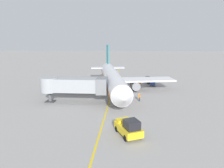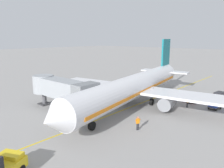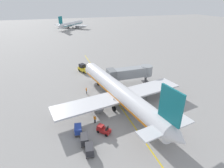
{
  "view_description": "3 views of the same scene",
  "coord_description": "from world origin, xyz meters",
  "px_view_note": "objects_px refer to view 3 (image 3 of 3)",
  "views": [
    {
      "loc": [
        -3.49,
        45.82,
        11.99
      ],
      "look_at": [
        -0.31,
        3.6,
        2.96
      ],
      "focal_mm": 32.89,
      "sensor_mm": 36.0,
      "label": 1
    },
    {
      "loc": [
        -20.25,
        26.61,
        10.91
      ],
      "look_at": [
        2.92,
        0.53,
        3.57
      ],
      "focal_mm": 35.42,
      "sensor_mm": 36.0,
      "label": 2
    },
    {
      "loc": [
        -12.78,
        -34.84,
        22.11
      ],
      "look_at": [
        -0.23,
        2.67,
        3.28
      ],
      "focal_mm": 29.03,
      "sensor_mm": 36.0,
      "label": 3
    }
  ],
  "objects_px": {
    "baggage_cart_front": "(78,129)",
    "baggage_cart_third_in_train": "(89,149)",
    "jet_bridge": "(130,73)",
    "ground_crew_loader": "(95,119)",
    "distant_taxiing_airliner": "(71,24)",
    "pushback_tractor": "(84,68)",
    "ground_crew_wing_walker": "(86,90)",
    "parked_airliner": "(119,92)",
    "baggage_cart_second_in_train": "(85,139)",
    "baggage_tug_lead": "(103,130)"
  },
  "relations": [
    {
      "from": "baggage_cart_front",
      "to": "baggage_cart_third_in_train",
      "type": "distance_m",
      "value": 5.36
    },
    {
      "from": "jet_bridge",
      "to": "baggage_cart_third_in_train",
      "type": "relative_size",
      "value": 4.41
    },
    {
      "from": "jet_bridge",
      "to": "baggage_cart_third_in_train",
      "type": "height_order",
      "value": "jet_bridge"
    },
    {
      "from": "ground_crew_loader",
      "to": "distant_taxiing_airliner",
      "type": "height_order",
      "value": "distant_taxiing_airliner"
    },
    {
      "from": "pushback_tractor",
      "to": "ground_crew_wing_walker",
      "type": "relative_size",
      "value": 2.91
    },
    {
      "from": "pushback_tractor",
      "to": "ground_crew_loader",
      "type": "bearing_deg",
      "value": -96.21
    },
    {
      "from": "jet_bridge",
      "to": "ground_crew_loader",
      "type": "height_order",
      "value": "jet_bridge"
    },
    {
      "from": "baggage_cart_front",
      "to": "distant_taxiing_airliner",
      "type": "distance_m",
      "value": 129.85
    },
    {
      "from": "ground_crew_wing_walker",
      "to": "ground_crew_loader",
      "type": "xyz_separation_m",
      "value": [
        -0.81,
        -12.45,
        0.0
      ]
    },
    {
      "from": "pushback_tractor",
      "to": "ground_crew_wing_walker",
      "type": "distance_m",
      "value": 15.56
    },
    {
      "from": "parked_airliner",
      "to": "baggage_cart_third_in_train",
      "type": "distance_m",
      "value": 15.6
    },
    {
      "from": "distant_taxiing_airliner",
      "to": "baggage_cart_second_in_train",
      "type": "bearing_deg",
      "value": -96.21
    },
    {
      "from": "ground_crew_wing_walker",
      "to": "ground_crew_loader",
      "type": "distance_m",
      "value": 12.47
    },
    {
      "from": "parked_airliner",
      "to": "pushback_tractor",
      "type": "distance_m",
      "value": 23.42
    },
    {
      "from": "jet_bridge",
      "to": "ground_crew_wing_walker",
      "type": "xyz_separation_m",
      "value": [
        -12.77,
        -1.68,
        -2.5
      ]
    },
    {
      "from": "pushback_tractor",
      "to": "baggage_tug_lead",
      "type": "xyz_separation_m",
      "value": [
        -2.26,
        -31.16,
        -0.39
      ]
    },
    {
      "from": "parked_airliner",
      "to": "ground_crew_wing_walker",
      "type": "bearing_deg",
      "value": 128.43
    },
    {
      "from": "parked_airliner",
      "to": "baggage_cart_front",
      "type": "xyz_separation_m",
      "value": [
        -10.41,
        -6.91,
        -2.24
      ]
    },
    {
      "from": "jet_bridge",
      "to": "baggage_tug_lead",
      "type": "height_order",
      "value": "jet_bridge"
    },
    {
      "from": "baggage_tug_lead",
      "to": "distant_taxiing_airliner",
      "type": "relative_size",
      "value": 0.09
    },
    {
      "from": "baggage_cart_front",
      "to": "baggage_cart_second_in_train",
      "type": "xyz_separation_m",
      "value": [
        0.63,
        -2.84,
        0.0
      ]
    },
    {
      "from": "baggage_cart_front",
      "to": "ground_crew_wing_walker",
      "type": "xyz_separation_m",
      "value": [
        4.38,
        14.52,
        0.0
      ]
    },
    {
      "from": "jet_bridge",
      "to": "baggage_tug_lead",
      "type": "bearing_deg",
      "value": -126.3
    },
    {
      "from": "ground_crew_loader",
      "to": "parked_airliner",
      "type": "bearing_deg",
      "value": 35.28
    },
    {
      "from": "pushback_tractor",
      "to": "baggage_cart_front",
      "type": "relative_size",
      "value": 1.66
    },
    {
      "from": "parked_airliner",
      "to": "baggage_tug_lead",
      "type": "distance_m",
      "value": 10.46
    },
    {
      "from": "baggage_tug_lead",
      "to": "ground_crew_wing_walker",
      "type": "distance_m",
      "value": 15.76
    },
    {
      "from": "parked_airliner",
      "to": "pushback_tractor",
      "type": "xyz_separation_m",
      "value": [
        -3.81,
        23.01,
        -2.09
      ]
    },
    {
      "from": "baggage_cart_second_in_train",
      "to": "ground_crew_loader",
      "type": "distance_m",
      "value": 5.73
    },
    {
      "from": "baggage_cart_second_in_train",
      "to": "ground_crew_loader",
      "type": "bearing_deg",
      "value": 59.13
    },
    {
      "from": "ground_crew_loader",
      "to": "jet_bridge",
      "type": "bearing_deg",
      "value": 46.14
    },
    {
      "from": "distant_taxiing_airliner",
      "to": "ground_crew_loader",
      "type": "bearing_deg",
      "value": -95.14
    },
    {
      "from": "parked_airliner",
      "to": "baggage_tug_lead",
      "type": "relative_size",
      "value": 13.87
    },
    {
      "from": "parked_airliner",
      "to": "ground_crew_wing_walker",
      "type": "xyz_separation_m",
      "value": [
        -6.03,
        7.61,
        -2.23
      ]
    },
    {
      "from": "baggage_cart_front",
      "to": "baggage_cart_second_in_train",
      "type": "bearing_deg",
      "value": -77.44
    },
    {
      "from": "baggage_cart_front",
      "to": "baggage_cart_second_in_train",
      "type": "distance_m",
      "value": 2.91
    },
    {
      "from": "baggage_tug_lead",
      "to": "distant_taxiing_airliner",
      "type": "xyz_separation_m",
      "value": [
        10.64,
        130.21,
        2.31
      ]
    },
    {
      "from": "baggage_cart_front",
      "to": "ground_crew_loader",
      "type": "distance_m",
      "value": 4.13
    },
    {
      "from": "baggage_cart_third_in_train",
      "to": "ground_crew_wing_walker",
      "type": "distance_m",
      "value": 20.09
    },
    {
      "from": "distant_taxiing_airliner",
      "to": "baggage_cart_third_in_train",
      "type": "bearing_deg",
      "value": -95.97
    },
    {
      "from": "baggage_cart_front",
      "to": "pushback_tractor",
      "type": "bearing_deg",
      "value": 77.55
    },
    {
      "from": "baggage_tug_lead",
      "to": "baggage_cart_front",
      "type": "bearing_deg",
      "value": 164.09
    },
    {
      "from": "parked_airliner",
      "to": "distant_taxiing_airliner",
      "type": "distance_m",
      "value": 122.14
    },
    {
      "from": "pushback_tractor",
      "to": "baggage_cart_second_in_train",
      "type": "xyz_separation_m",
      "value": [
        -5.97,
        -32.76,
        -0.15
      ]
    },
    {
      "from": "baggage_tug_lead",
      "to": "baggage_cart_third_in_train",
      "type": "distance_m",
      "value": 5.29
    },
    {
      "from": "baggage_cart_front",
      "to": "distant_taxiing_airliner",
      "type": "xyz_separation_m",
      "value": [
        14.98,
        128.97,
        2.08
      ]
    },
    {
      "from": "baggage_cart_second_in_train",
      "to": "pushback_tractor",
      "type": "bearing_deg",
      "value": 79.67
    },
    {
      "from": "jet_bridge",
      "to": "baggage_cart_third_in_train",
      "type": "distance_m",
      "value": 27.03
    },
    {
      "from": "ground_crew_wing_walker",
      "to": "pushback_tractor",
      "type": "bearing_deg",
      "value": 81.78
    },
    {
      "from": "ground_crew_wing_walker",
      "to": "distant_taxiing_airliner",
      "type": "distance_m",
      "value": 114.96
    }
  ]
}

